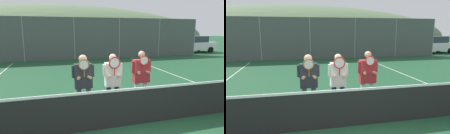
# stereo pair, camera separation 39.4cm
# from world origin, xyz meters

# --- Properties ---
(ground_plane) EXTENTS (120.00, 120.00, 0.00)m
(ground_plane) POSITION_xyz_m (0.00, 0.00, 0.00)
(ground_plane) COLOR #1E4C2D
(hill_distant) EXTENTS (100.60, 55.89, 19.56)m
(hill_distant) POSITION_xyz_m (0.00, 63.77, 0.00)
(hill_distant) COLOR #5B7551
(hill_distant) RESTS_ON ground_plane
(clubhouse_building) EXTENTS (21.03, 5.50, 3.25)m
(clubhouse_building) POSITION_xyz_m (0.69, 19.74, 1.64)
(clubhouse_building) COLOR #9EA3A8
(clubhouse_building) RESTS_ON ground_plane
(fence_back) EXTENTS (22.48, 0.06, 3.33)m
(fence_back) POSITION_xyz_m (0.00, 11.72, 1.66)
(fence_back) COLOR gray
(fence_back) RESTS_ON ground_plane
(tennis_net) EXTENTS (11.99, 0.09, 1.06)m
(tennis_net) POSITION_xyz_m (0.00, 0.00, 0.50)
(tennis_net) COLOR gray
(tennis_net) RESTS_ON ground_plane
(court_line_right_sideline) EXTENTS (0.05, 16.00, 0.01)m
(court_line_right_sideline) POSITION_xyz_m (4.46, 3.00, 0.00)
(court_line_right_sideline) COLOR white
(court_line_right_sideline) RESTS_ON ground_plane
(player_leftmost) EXTENTS (0.60, 0.34, 1.72)m
(player_leftmost) POSITION_xyz_m (-0.89, 0.82, 1.03)
(player_leftmost) COLOR #56565B
(player_leftmost) RESTS_ON ground_plane
(player_center_left) EXTENTS (0.56, 0.34, 1.72)m
(player_center_left) POSITION_xyz_m (-0.09, 0.77, 1.01)
(player_center_left) COLOR #232838
(player_center_left) RESTS_ON ground_plane
(player_center_right) EXTENTS (0.60, 0.34, 1.76)m
(player_center_right) POSITION_xyz_m (0.80, 0.85, 1.04)
(player_center_right) COLOR white
(player_center_right) RESTS_ON ground_plane
(car_left_of_center) EXTENTS (4.34, 2.04, 1.78)m
(car_left_of_center) POSITION_xyz_m (-2.49, 13.94, 0.91)
(car_left_of_center) COLOR silver
(car_left_of_center) RESTS_ON ground_plane
(car_center) EXTENTS (4.32, 2.06, 1.65)m
(car_center) POSITION_xyz_m (2.45, 13.87, 0.85)
(car_center) COLOR black
(car_center) RESTS_ON ground_plane
(car_right_of_center) EXTENTS (4.42, 2.03, 1.82)m
(car_right_of_center) POSITION_xyz_m (7.43, 13.60, 0.93)
(car_right_of_center) COLOR slate
(car_right_of_center) RESTS_ON ground_plane
(car_far_right) EXTENTS (4.60, 1.98, 1.71)m
(car_far_right) POSITION_xyz_m (12.55, 13.55, 0.88)
(car_far_right) COLOR silver
(car_far_right) RESTS_ON ground_plane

